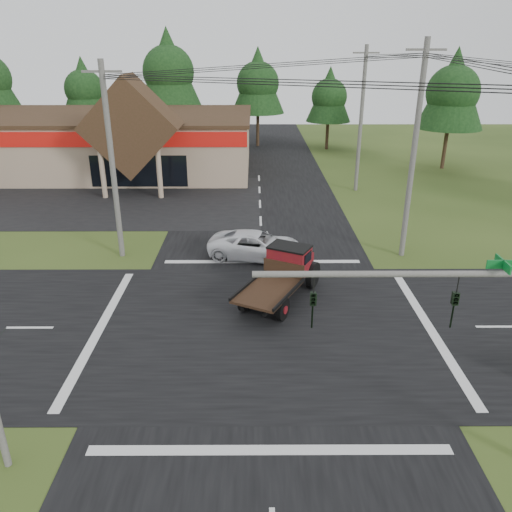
{
  "coord_description": "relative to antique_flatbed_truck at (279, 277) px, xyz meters",
  "views": [
    {
      "loc": [
        -0.45,
        -18.36,
        11.05
      ],
      "look_at": [
        -0.36,
        2.65,
        2.2
      ],
      "focal_mm": 35.0,
      "sensor_mm": 36.0,
      "label": 1
    }
  ],
  "objects": [
    {
      "name": "ground",
      "position": [
        -0.71,
        -2.56,
        -1.18
      ],
      "size": [
        120.0,
        120.0,
        0.0
      ],
      "primitive_type": "plane",
      "color": "#314619",
      "rests_on": "ground"
    },
    {
      "name": "road_ns",
      "position": [
        -0.71,
        -2.56,
        -1.17
      ],
      "size": [
        12.0,
        120.0,
        0.02
      ],
      "primitive_type": "cube",
      "color": "black",
      "rests_on": "ground"
    },
    {
      "name": "road_ew",
      "position": [
        -0.71,
        -2.56,
        -1.17
      ],
      "size": [
        120.0,
        12.0,
        0.02
      ],
      "primitive_type": "cube",
      "color": "black",
      "rests_on": "ground"
    },
    {
      "name": "parking_apron",
      "position": [
        -14.71,
        16.44,
        -1.17
      ],
      "size": [
        28.0,
        14.0,
        0.02
      ],
      "primitive_type": "cube",
      "color": "black",
      "rests_on": "ground"
    },
    {
      "name": "cvs_building",
      "position": [
        -16.42,
        27.01,
        1.6
      ],
      "size": [
        30.4,
        18.2,
        9.19
      ],
      "color": "tan",
      "rests_on": "ground"
    },
    {
      "name": "traffic_signal_mast",
      "position": [
        5.1,
        -10.06,
        3.24
      ],
      "size": [
        8.12,
        0.24,
        7.0
      ],
      "color": "#595651",
      "rests_on": "ground"
    },
    {
      "name": "utility_pole_nw",
      "position": [
        -8.71,
        5.44,
        4.2
      ],
      "size": [
        2.0,
        0.3,
        10.5
      ],
      "color": "#595651",
      "rests_on": "ground"
    },
    {
      "name": "utility_pole_ne",
      "position": [
        7.29,
        5.44,
        4.71
      ],
      "size": [
        2.0,
        0.3,
        11.5
      ],
      "color": "#595651",
      "rests_on": "ground"
    },
    {
      "name": "utility_pole_n",
      "position": [
        7.29,
        19.44,
        4.56
      ],
      "size": [
        2.0,
        0.3,
        11.2
      ],
      "color": "#595651",
      "rests_on": "ground"
    },
    {
      "name": "tree_row_b",
      "position": [
        -20.71,
        39.44,
        5.52
      ],
      "size": [
        5.6,
        5.6,
        10.1
      ],
      "color": "#332316",
      "rests_on": "ground"
    },
    {
      "name": "tree_row_c",
      "position": [
        -10.71,
        38.44,
        7.54
      ],
      "size": [
        7.28,
        7.28,
        13.13
      ],
      "color": "#332316",
      "rests_on": "ground"
    },
    {
      "name": "tree_row_d",
      "position": [
        -0.71,
        39.44,
        6.19
      ],
      "size": [
        6.16,
        6.16,
        11.11
      ],
      "color": "#332316",
      "rests_on": "ground"
    },
    {
      "name": "tree_row_e",
      "position": [
        7.29,
        37.44,
        4.85
      ],
      "size": [
        5.04,
        5.04,
        9.09
      ],
      "color": "#332316",
      "rests_on": "ground"
    },
    {
      "name": "tree_side_ne",
      "position": [
        17.29,
        27.44,
        6.19
      ],
      "size": [
        6.16,
        6.16,
        11.11
      ],
      "color": "#332316",
      "rests_on": "ground"
    },
    {
      "name": "antique_flatbed_truck",
      "position": [
        0.0,
        0.0,
        0.0
      ],
      "size": [
        4.51,
        6.02,
        2.37
      ],
      "primitive_type": null,
      "rotation": [
        0.0,
        0.0,
        -0.47
      ],
      "color": "#5E0D18",
      "rests_on": "ground"
    },
    {
      "name": "white_pickup",
      "position": [
        -1.03,
        5.07,
        -0.44
      ],
      "size": [
        5.76,
        3.55,
        1.49
      ],
      "primitive_type": "imported",
      "rotation": [
        0.0,
        0.0,
        1.36
      ],
      "color": "white",
      "rests_on": "ground"
    }
  ]
}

